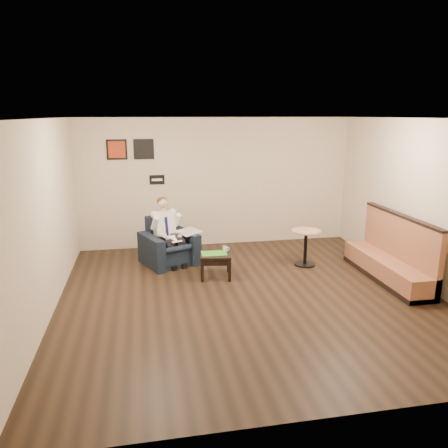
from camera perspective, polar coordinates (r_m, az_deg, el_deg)
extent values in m
plane|color=black|center=(7.18, 3.23, -9.33)|extent=(6.00, 6.00, 0.00)
cube|color=beige|center=(9.64, -0.95, 5.44)|extent=(6.00, 0.02, 2.80)
cube|color=beige|center=(4.03, 13.88, -7.52)|extent=(6.00, 0.02, 2.80)
cube|color=beige|center=(6.70, -22.36, 0.48)|extent=(0.02, 6.00, 2.80)
cube|color=beige|center=(8.02, 24.70, 2.35)|extent=(0.02, 6.00, 2.80)
cube|color=white|center=(6.59, 3.58, 13.61)|extent=(6.00, 6.00, 0.02)
cube|color=black|center=(9.48, -8.74, 5.74)|extent=(0.32, 0.02, 0.20)
cube|color=#AF3515|center=(9.41, -13.83, 9.42)|extent=(0.42, 0.03, 0.42)
cube|color=black|center=(9.40, -10.44, 9.59)|extent=(0.42, 0.03, 0.42)
cube|color=black|center=(8.58, -7.21, -2.26)|extent=(1.22, 1.22, 0.90)
cube|color=white|center=(8.37, -6.57, -1.94)|extent=(0.32, 0.36, 0.01)
cube|color=silver|center=(8.62, -4.70, -1.00)|extent=(0.57, 0.61, 0.01)
cube|color=black|center=(7.89, -1.09, -5.39)|extent=(0.61, 0.61, 0.44)
cube|color=green|center=(7.80, -1.31, -3.87)|extent=(0.44, 0.32, 0.01)
cylinder|color=white|center=(7.92, 0.16, -3.27)|extent=(0.09, 0.09, 0.09)
cube|color=black|center=(7.97, -0.77, -3.49)|extent=(0.15, 0.11, 0.01)
cube|color=#925538|center=(8.20, 20.68, -2.96)|extent=(0.54, 2.25, 1.15)
cylinder|color=tan|center=(8.61, 10.59, -3.06)|extent=(0.68, 0.68, 0.70)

